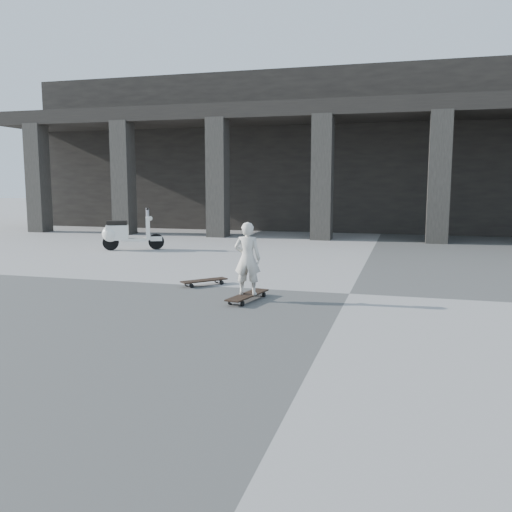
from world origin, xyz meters
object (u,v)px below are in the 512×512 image
(longboard, at_px, (248,296))
(scooter, at_px, (123,233))
(skateboard_spare, at_px, (204,281))
(child, at_px, (247,258))

(longboard, relative_size, scooter, 0.69)
(skateboard_spare, relative_size, scooter, 0.51)
(child, bearing_deg, longboard, 52.55)
(child, bearing_deg, skateboard_spare, -46.11)
(skateboard_spare, distance_m, child, 1.63)
(longboard, height_order, skateboard_spare, same)
(longboard, bearing_deg, child, -21.98)
(child, distance_m, scooter, 7.37)
(skateboard_spare, bearing_deg, longboard, -90.40)
(skateboard_spare, height_order, child, child)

